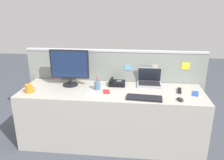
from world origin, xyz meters
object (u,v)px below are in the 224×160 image
pen_cup (97,85)px  coffee_mug (29,89)px  cell_phone_white_slab (90,93)px  keyboard_main (144,98)px  computer_mouse_right_hand (180,99)px  laptop (149,81)px  cell_phone_blue_case (195,94)px  desktop_monitor (69,66)px  tv_remote (179,91)px  desk_phone (117,83)px  cell_phone_red_case (106,92)px

pen_cup → coffee_mug: bearing=-166.2°
pen_cup → cell_phone_white_slab: (-0.06, -0.16, -0.05)m
keyboard_main → computer_mouse_right_hand: size_ratio=4.02×
keyboard_main → pen_cup: size_ratio=2.14×
laptop → coffee_mug: 1.53m
laptop → cell_phone_blue_case: 0.61m
desktop_monitor → tv_remote: desktop_monitor is taller
computer_mouse_right_hand → pen_cup: (-0.98, 0.25, 0.04)m
desk_phone → pen_cup: size_ratio=1.11×
desktop_monitor → laptop: bearing=7.6°
desk_phone → computer_mouse_right_hand: 0.86m
desk_phone → pen_cup: bearing=-143.3°
laptop → computer_mouse_right_hand: laptop is taller
cell_phone_red_case → cell_phone_white_slab: same height
cell_phone_blue_case → coffee_mug: 2.00m
pen_cup → coffee_mug: size_ratio=1.48×
cell_phone_blue_case → pen_cup: bearing=-164.9°
coffee_mug → desk_phone: bearing=19.6°
cell_phone_blue_case → cell_phone_red_case: (-1.07, -0.05, 0.00)m
desk_phone → computer_mouse_right_hand: size_ratio=2.09×
computer_mouse_right_hand → desktop_monitor: bearing=142.7°
desktop_monitor → cell_phone_blue_case: desktop_monitor is taller
computer_mouse_right_hand → cell_phone_white_slab: 1.04m
desk_phone → keyboard_main: 0.54m
desktop_monitor → cell_phone_blue_case: (1.57, -0.14, -0.25)m
cell_phone_red_case → desktop_monitor: bearing=143.9°
desktop_monitor → cell_phone_white_slab: (0.32, -0.27, -0.25)m
desk_phone → tv_remote: size_ratio=1.23×
cell_phone_white_slab → computer_mouse_right_hand: bearing=6.7°
laptop → desk_phone: laptop is taller
desk_phone → laptop: bearing=10.3°
tv_remote → coffee_mug: size_ratio=1.34×
desk_phone → cell_phone_white_slab: (-0.29, -0.33, -0.03)m
computer_mouse_right_hand → cell_phone_red_case: 0.87m
laptop → coffee_mug: size_ratio=2.53×
cell_phone_blue_case → cell_phone_red_case: same height
desktop_monitor → cell_phone_red_case: bearing=-20.7°
cell_phone_blue_case → tv_remote: bearing=175.9°
tv_remote → coffee_mug: 1.83m
pen_cup → cell_phone_blue_case: pen_cup is taller
computer_mouse_right_hand → cell_phone_blue_case: bearing=23.0°
cell_phone_blue_case → coffee_mug: coffee_mug is taller
computer_mouse_right_hand → pen_cup: bearing=143.1°
cell_phone_blue_case → desk_phone: bearing=-175.2°
pen_cup → cell_phone_red_case: bearing=-32.9°
laptop → cell_phone_white_slab: 0.83m
pen_cup → cell_phone_red_case: size_ratio=1.45×
computer_mouse_right_hand → cell_phone_white_slab: computer_mouse_right_hand is taller
desktop_monitor → cell_phone_blue_case: bearing=-5.2°
desktop_monitor → desk_phone: 0.65m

